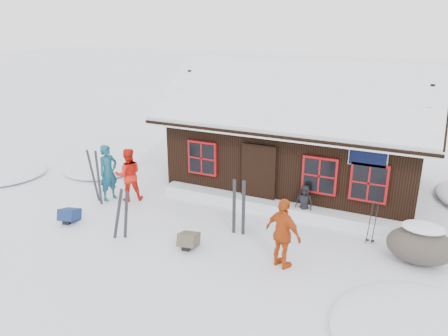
{
  "coord_description": "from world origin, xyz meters",
  "views": [
    {
      "loc": [
        5.4,
        -9.63,
        5.79
      ],
      "look_at": [
        -0.09,
        1.97,
        1.3
      ],
      "focal_mm": 35.0,
      "sensor_mm": 36.0,
      "label": 1
    }
  ],
  "objects_px": {
    "skier_orange_left": "(128,175)",
    "boulder": "(421,245)",
    "skier_teal": "(108,173)",
    "backpack_blue": "(70,217)",
    "skier_orange_right": "(283,234)",
    "ski_pair_left": "(122,215)",
    "ski_poles": "(372,223)",
    "backpack_olive": "(189,242)",
    "skier_crouched": "(304,202)"
  },
  "relations": [
    {
      "from": "skier_orange_left",
      "to": "skier_orange_right",
      "type": "relative_size",
      "value": 1.0
    },
    {
      "from": "skier_orange_left",
      "to": "skier_crouched",
      "type": "xyz_separation_m",
      "value": [
        5.59,
        1.09,
        -0.35
      ]
    },
    {
      "from": "skier_teal",
      "to": "backpack_blue",
      "type": "distance_m",
      "value": 2.04
    },
    {
      "from": "skier_crouched",
      "to": "backpack_blue",
      "type": "height_order",
      "value": "skier_crouched"
    },
    {
      "from": "skier_crouched",
      "to": "ski_pair_left",
      "type": "relative_size",
      "value": 0.71
    },
    {
      "from": "skier_teal",
      "to": "ski_pair_left",
      "type": "xyz_separation_m",
      "value": [
        2.1,
        -2.03,
        -0.23
      ]
    },
    {
      "from": "backpack_blue",
      "to": "boulder",
      "type": "bearing_deg",
      "value": -2.99
    },
    {
      "from": "boulder",
      "to": "backpack_olive",
      "type": "xyz_separation_m",
      "value": [
        -5.5,
        -1.84,
        -0.31
      ]
    },
    {
      "from": "skier_teal",
      "to": "ski_poles",
      "type": "relative_size",
      "value": 1.48
    },
    {
      "from": "ski_pair_left",
      "to": "backpack_blue",
      "type": "xyz_separation_m",
      "value": [
        -2.06,
        0.14,
        -0.54
      ]
    },
    {
      "from": "skier_teal",
      "to": "boulder",
      "type": "xyz_separation_m",
      "value": [
        9.47,
        0.14,
        -0.46
      ]
    },
    {
      "from": "boulder",
      "to": "ski_pair_left",
      "type": "distance_m",
      "value": 7.68
    },
    {
      "from": "skier_orange_left",
      "to": "ski_poles",
      "type": "height_order",
      "value": "skier_orange_left"
    },
    {
      "from": "skier_orange_right",
      "to": "ski_pair_left",
      "type": "bearing_deg",
      "value": 29.6
    },
    {
      "from": "skier_crouched",
      "to": "ski_pair_left",
      "type": "height_order",
      "value": "ski_pair_left"
    },
    {
      "from": "skier_teal",
      "to": "backpack_blue",
      "type": "relative_size",
      "value": 3.08
    },
    {
      "from": "skier_teal",
      "to": "ski_pair_left",
      "type": "bearing_deg",
      "value": -120.91
    },
    {
      "from": "skier_orange_left",
      "to": "boulder",
      "type": "height_order",
      "value": "skier_orange_left"
    },
    {
      "from": "skier_crouched",
      "to": "ski_poles",
      "type": "height_order",
      "value": "ski_poles"
    },
    {
      "from": "skier_crouched",
      "to": "backpack_blue",
      "type": "relative_size",
      "value": 1.75
    },
    {
      "from": "skier_orange_right",
      "to": "boulder",
      "type": "relative_size",
      "value": 1.11
    },
    {
      "from": "skier_orange_right",
      "to": "boulder",
      "type": "xyz_separation_m",
      "value": [
        3.0,
        1.67,
        -0.41
      ]
    },
    {
      "from": "boulder",
      "to": "ski_poles",
      "type": "relative_size",
      "value": 1.27
    },
    {
      "from": "skier_orange_right",
      "to": "ski_pair_left",
      "type": "distance_m",
      "value": 4.4
    },
    {
      "from": "skier_teal",
      "to": "skier_orange_left",
      "type": "xyz_separation_m",
      "value": [
        0.62,
        0.24,
        -0.05
      ]
    },
    {
      "from": "skier_teal",
      "to": "skier_orange_right",
      "type": "relative_size",
      "value": 1.06
    },
    {
      "from": "skier_teal",
      "to": "ski_poles",
      "type": "height_order",
      "value": "skier_teal"
    },
    {
      "from": "backpack_blue",
      "to": "ski_pair_left",
      "type": "bearing_deg",
      "value": -18.99
    },
    {
      "from": "ski_pair_left",
      "to": "skier_orange_left",
      "type": "bearing_deg",
      "value": 117.56
    },
    {
      "from": "skier_teal",
      "to": "skier_orange_right",
      "type": "xyz_separation_m",
      "value": [
        6.47,
        -1.53,
        -0.05
      ]
    },
    {
      "from": "skier_orange_left",
      "to": "boulder",
      "type": "relative_size",
      "value": 1.1
    },
    {
      "from": "ski_pair_left",
      "to": "backpack_blue",
      "type": "relative_size",
      "value": 2.46
    },
    {
      "from": "skier_teal",
      "to": "boulder",
      "type": "relative_size",
      "value": 1.17
    },
    {
      "from": "skier_teal",
      "to": "skier_orange_right",
      "type": "bearing_deg",
      "value": -90.19
    },
    {
      "from": "skier_orange_right",
      "to": "ski_poles",
      "type": "xyz_separation_m",
      "value": [
        1.79,
        2.12,
        -0.29
      ]
    },
    {
      "from": "boulder",
      "to": "backpack_olive",
      "type": "distance_m",
      "value": 5.81
    },
    {
      "from": "skier_teal",
      "to": "skier_orange_left",
      "type": "height_order",
      "value": "skier_teal"
    },
    {
      "from": "skier_orange_left",
      "to": "backpack_blue",
      "type": "height_order",
      "value": "skier_orange_left"
    },
    {
      "from": "skier_orange_right",
      "to": "ski_poles",
      "type": "relative_size",
      "value": 1.4
    },
    {
      "from": "skier_crouched",
      "to": "skier_orange_left",
      "type": "bearing_deg",
      "value": -164.48
    },
    {
      "from": "boulder",
      "to": "ski_poles",
      "type": "height_order",
      "value": "ski_poles"
    },
    {
      "from": "boulder",
      "to": "skier_orange_left",
      "type": "bearing_deg",
      "value": 179.38
    },
    {
      "from": "ski_pair_left",
      "to": "backpack_blue",
      "type": "bearing_deg",
      "value": 170.57
    },
    {
      "from": "skier_crouched",
      "to": "ski_poles",
      "type": "xyz_separation_m",
      "value": [
        2.04,
        -0.73,
        0.06
      ]
    },
    {
      "from": "skier_teal",
      "to": "skier_orange_right",
      "type": "distance_m",
      "value": 6.64
    },
    {
      "from": "backpack_olive",
      "to": "skier_crouched",
      "type": "bearing_deg",
      "value": 42.99
    },
    {
      "from": "skier_orange_right",
      "to": "ski_poles",
      "type": "height_order",
      "value": "skier_orange_right"
    },
    {
      "from": "skier_teal",
      "to": "ski_pair_left",
      "type": "height_order",
      "value": "skier_teal"
    },
    {
      "from": "skier_orange_right",
      "to": "backpack_blue",
      "type": "relative_size",
      "value": 2.92
    },
    {
      "from": "skier_orange_left",
      "to": "backpack_olive",
      "type": "distance_m",
      "value": 3.93
    }
  ]
}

